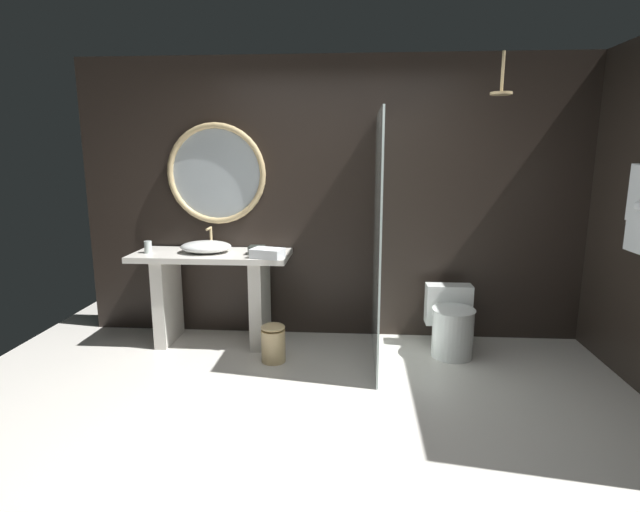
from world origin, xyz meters
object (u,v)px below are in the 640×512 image
(vessel_sink, at_px, (206,247))
(toilet, at_px, (451,323))
(round_wall_mirror, at_px, (216,174))
(rain_shower_head, at_px, (502,88))
(tissue_box, at_px, (257,250))
(folded_hand_towel, at_px, (267,253))
(waste_bin, at_px, (273,342))
(tumbler_cup, at_px, (148,247))

(vessel_sink, xyz_separation_m, toilet, (2.20, -0.12, -0.63))
(round_wall_mirror, height_order, rain_shower_head, rain_shower_head)
(tissue_box, distance_m, folded_hand_towel, 0.19)
(vessel_sink, relative_size, round_wall_mirror, 0.49)
(tissue_box, height_order, folded_hand_towel, folded_hand_towel)
(round_wall_mirror, xyz_separation_m, rain_shower_head, (2.41, -0.50, 0.68))
(rain_shower_head, bearing_deg, vessel_sink, 174.24)
(vessel_sink, distance_m, waste_bin, 1.08)
(vessel_sink, distance_m, rain_shower_head, 2.80)
(rain_shower_head, bearing_deg, round_wall_mirror, 168.20)
(vessel_sink, height_order, tissue_box, vessel_sink)
(vessel_sink, distance_m, folded_hand_towel, 0.63)
(vessel_sink, bearing_deg, round_wall_mirror, 78.70)
(waste_bin, relative_size, folded_hand_towel, 1.26)
(round_wall_mirror, xyz_separation_m, waste_bin, (0.62, -0.68, -1.38))
(tissue_box, xyz_separation_m, toilet, (1.73, -0.07, -0.61))
(rain_shower_head, bearing_deg, tumbler_cup, 176.48)
(tissue_box, height_order, rain_shower_head, rain_shower_head)
(toilet, xyz_separation_m, waste_bin, (-1.53, -0.30, -0.11))
(vessel_sink, height_order, folded_hand_towel, vessel_sink)
(toilet, relative_size, folded_hand_towel, 2.16)
(vessel_sink, bearing_deg, folded_hand_towel, -18.04)
(vessel_sink, height_order, waste_bin, vessel_sink)
(toilet, height_order, waste_bin, toilet)
(tissue_box, distance_m, toilet, 1.84)
(tumbler_cup, distance_m, waste_bin, 1.44)
(tumbler_cup, relative_size, toilet, 0.19)
(tumbler_cup, relative_size, round_wall_mirror, 0.12)
(waste_bin, bearing_deg, folded_hand_towel, 108.45)
(round_wall_mirror, bearing_deg, toilet, -9.80)
(tumbler_cup, height_order, rain_shower_head, rain_shower_head)
(toilet, distance_m, folded_hand_towel, 1.72)
(tumbler_cup, bearing_deg, vessel_sink, 7.23)
(rain_shower_head, distance_m, folded_hand_towel, 2.29)
(waste_bin, height_order, folded_hand_towel, folded_hand_towel)
(vessel_sink, relative_size, tissue_box, 3.34)
(vessel_sink, relative_size, tumbler_cup, 4.22)
(vessel_sink, distance_m, tumbler_cup, 0.52)
(round_wall_mirror, relative_size, waste_bin, 2.79)
(tissue_box, height_order, toilet, tissue_box)
(tissue_box, relative_size, round_wall_mirror, 0.15)
(round_wall_mirror, distance_m, waste_bin, 1.66)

